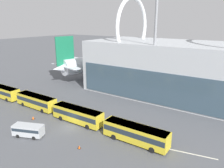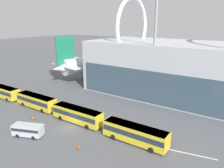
# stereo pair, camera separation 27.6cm
# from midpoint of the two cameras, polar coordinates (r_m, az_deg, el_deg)

# --- Properties ---
(ground_plane) EXTENTS (440.00, 440.00, 0.00)m
(ground_plane) POSITION_cam_midpoint_polar(r_m,az_deg,el_deg) (45.35, -10.97, -11.02)
(ground_plane) COLOR #515459
(airliner_at_gate_near) EXTENTS (43.45, 42.80, 15.66)m
(airliner_at_gate_near) POSITION_cam_midpoint_polar(r_m,az_deg,el_deg) (84.34, -2.22, 5.85)
(airliner_at_gate_near) COLOR silver
(airliner_at_gate_near) RESTS_ON ground_plane
(shuttle_bus_0) EXTENTS (11.91, 3.04, 3.17)m
(shuttle_bus_0) POSITION_cam_midpoint_polar(r_m,az_deg,el_deg) (67.16, -26.47, -1.67)
(shuttle_bus_0) COLOR gold
(shuttle_bus_0) RESTS_ON ground_plane
(shuttle_bus_1) EXTENTS (11.86, 2.88, 3.17)m
(shuttle_bus_1) POSITION_cam_midpoint_polar(r_m,az_deg,el_deg) (56.22, -19.06, -4.10)
(shuttle_bus_1) COLOR gold
(shuttle_bus_1) RESTS_ON ground_plane
(shuttle_bus_2) EXTENTS (11.90, 2.99, 3.17)m
(shuttle_bus_2) POSITION_cam_midpoint_polar(r_m,az_deg,el_deg) (46.32, -8.92, -7.76)
(shuttle_bus_2) COLOR gold
(shuttle_bus_2) RESTS_ON ground_plane
(shuttle_bus_3) EXTENTS (11.88, 2.93, 3.17)m
(shuttle_bus_3) POSITION_cam_midpoint_polar(r_m,az_deg,el_deg) (38.87, 6.21, -12.59)
(shuttle_bus_3) COLOR gold
(shuttle_bus_3) RESTS_ON ground_plane
(service_van_foreground) EXTENTS (5.91, 4.06, 2.25)m
(service_van_foreground) POSITION_cam_midpoint_polar(r_m,az_deg,el_deg) (43.67, -20.95, -11.03)
(service_van_foreground) COLOR #B2B7BC
(service_van_foreground) RESTS_ON ground_plane
(floodlight_mast) EXTENTS (3.16, 3.16, 31.58)m
(floodlight_mast) POSITION_cam_midpoint_polar(r_m,az_deg,el_deg) (54.20, 11.62, 17.05)
(floodlight_mast) COLOR gray
(floodlight_mast) RESTS_ON ground_plane
(lane_stripe_1) EXTENTS (8.85, 2.09, 0.01)m
(lane_stripe_1) POSITION_cam_midpoint_polar(r_m,az_deg,el_deg) (38.83, 19.23, -16.72)
(lane_stripe_1) COLOR silver
(lane_stripe_1) RESTS_ON ground_plane
(traffic_cone_0) EXTENTS (0.50, 0.50, 0.58)m
(traffic_cone_0) POSITION_cam_midpoint_polar(r_m,az_deg,el_deg) (38.29, -8.53, -15.93)
(traffic_cone_0) COLOR black
(traffic_cone_0) RESTS_ON ground_plane
(traffic_cone_1) EXTENTS (0.65, 0.65, 0.65)m
(traffic_cone_1) POSITION_cam_midpoint_polar(r_m,az_deg,el_deg) (50.81, -19.81, -8.25)
(traffic_cone_1) COLOR black
(traffic_cone_1) RESTS_ON ground_plane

